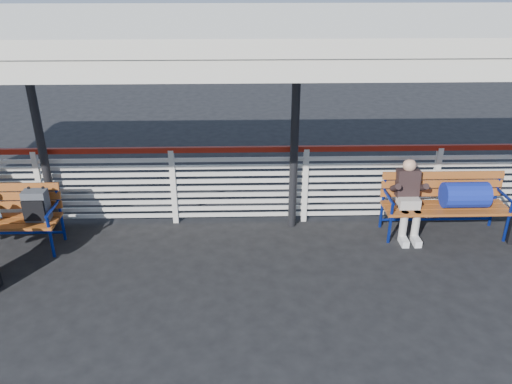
{
  "coord_description": "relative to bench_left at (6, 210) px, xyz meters",
  "views": [
    {
      "loc": [
        1.07,
        -5.01,
        3.73
      ],
      "look_at": [
        1.23,
        1.0,
        0.92
      ],
      "focal_mm": 35.0,
      "sensor_mm": 36.0,
      "label": 1
    }
  ],
  "objects": [
    {
      "name": "ground",
      "position": [
        2.23,
        -1.22,
        -0.59
      ],
      "size": [
        60.0,
        60.0,
        0.0
      ],
      "primitive_type": "plane",
      "color": "black",
      "rests_on": "ground"
    },
    {
      "name": "fence",
      "position": [
        2.23,
        0.68,
        0.07
      ],
      "size": [
        12.08,
        0.08,
        1.24
      ],
      "color": "silver",
      "rests_on": "ground"
    },
    {
      "name": "canopy",
      "position": [
        2.23,
        -0.35,
        2.45
      ],
      "size": [
        12.6,
        3.6,
        3.16
      ],
      "color": "silver",
      "rests_on": "ground"
    },
    {
      "name": "bench_left",
      "position": [
        0.0,
        0.0,
        0.0
      ],
      "size": [
        1.8,
        0.56,
        0.92
      ],
      "color": "#AB4C21",
      "rests_on": "ground"
    },
    {
      "name": "bench_right",
      "position": [
        6.38,
        0.22,
        0.02
      ],
      "size": [
        1.8,
        0.56,
        0.92
      ],
      "color": "#AB4C21",
      "rests_on": "ground"
    },
    {
      "name": "companion_person",
      "position": [
        5.69,
        0.22,
        0.01
      ],
      "size": [
        0.32,
        0.66,
        1.15
      ],
      "color": "#B4ACA3",
      "rests_on": "ground"
    }
  ]
}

